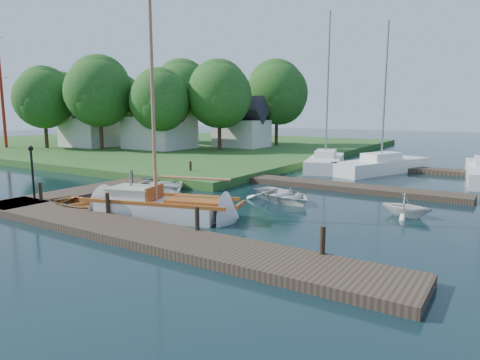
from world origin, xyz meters
The scene contains 31 objects.
ground centered at (0.00, 0.00, 0.00)m, with size 160.00×160.00×0.00m, color black.
near_dock centered at (0.00, -6.00, 0.15)m, with size 18.00×2.20×0.30m, color #30251B.
left_dock centered at (-8.00, 2.00, 0.15)m, with size 2.20×18.00×0.30m, color #30251B.
far_dock centered at (2.00, 6.50, 0.15)m, with size 14.00×1.60×0.30m, color #30251B.
shore centered at (-28.00, 22.00, 0.25)m, with size 50.00×40.00×0.50m, color #295522.
mooring_post_0 centered at (-7.50, -5.00, 0.70)m, with size 0.16×0.16×0.80m, color black.
mooring_post_1 centered at (-3.00, -5.00, 0.70)m, with size 0.16×0.16×0.80m, color black.
mooring_post_2 centered at (1.50, -5.00, 0.70)m, with size 0.16×0.16×0.80m, color black.
mooring_post_3 centered at (6.00, -5.00, 0.70)m, with size 0.16×0.16×0.80m, color black.
mooring_post_4 centered at (-7.00, 0.00, 0.70)m, with size 0.16×0.16×0.80m, color black.
mooring_post_5 centered at (-7.00, 5.00, 0.70)m, with size 0.16×0.16×0.80m, color black.
lamp_post centered at (-8.00, -5.00, 1.87)m, with size 0.24×0.24×2.44m.
sailboat centered at (-1.45, -3.43, 0.34)m, with size 7.41×3.88×9.83m.
dinghy centered at (-5.38, -4.46, 0.37)m, with size 2.57×3.60×0.74m, color #8E3311.
tender_a centered at (-5.90, 1.28, 0.42)m, with size 2.91×4.08×0.84m, color silver.
tender_c centered at (1.14, 2.02, 0.38)m, with size 2.63×3.69×0.76m, color silver.
tender_d centered at (6.79, 2.06, 0.53)m, with size 1.74×2.01×1.06m, color silver.
marina_boat_0 centered at (-1.40, 13.84, 0.58)m, with size 4.09×7.61×11.21m.
marina_boat_1 centered at (2.58, 14.16, 0.56)m, with size 5.05×8.47×10.21m.
house_a centered at (-20.00, 16.00, 2.96)m, with size 6.30×5.00×6.29m.
house_b centered at (-28.00, 14.00, 2.77)m, with size 5.77×4.50×5.79m.
house_c centered at (-14.00, 22.00, 2.58)m, with size 5.25×4.00×5.28m.
tree_0 centered at (-30.00, 10.05, 5.53)m, with size 6.12×6.07×8.28m.
tree_1 centered at (-24.00, 12.05, 6.09)m, with size 6.70×6.70×9.20m.
tree_2 centered at (-18.00, 14.05, 5.25)m, with size 5.83×5.75×7.82m.
tree_3 centered at (-14.00, 18.05, 5.81)m, with size 6.41×6.38×8.74m.
tree_4 centered at (-22.00, 22.05, 6.37)m, with size 7.01×7.01×9.66m.
tree_5 centered at (-30.00, 20.05, 5.42)m, with size 6.00×5.94×8.10m.
tree_6 centered at (-36.00, 16.05, 5.64)m, with size 6.24×6.20×8.46m.
tree_7 centered at (-12.00, 26.05, 6.20)m, with size 6.83×6.83×9.38m.
radio_mast centered at (-34.00, 8.00, 8.03)m, with size 2.40×0.30×15.00m.
Camera 1 is at (10.34, -16.01, 4.32)m, focal length 32.00 mm.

